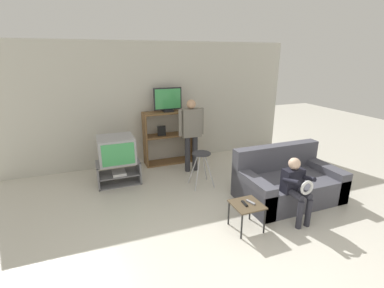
{
  "coord_description": "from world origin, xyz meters",
  "views": [
    {
      "loc": [
        -1.4,
        -1.97,
        2.32
      ],
      "look_at": [
        0.2,
        2.15,
        0.9
      ],
      "focal_mm": 26.0,
      "sensor_mm": 36.0,
      "label": 1
    }
  ],
  "objects_px": {
    "tv_stand": "(119,173)",
    "media_shelf": "(170,137)",
    "remote_control_black": "(245,203)",
    "snack_table": "(247,207)",
    "couch": "(287,183)",
    "remote_control_white": "(251,202)",
    "person_standing_adult": "(191,129)",
    "person_seated_child": "(296,185)",
    "television_main": "(116,149)",
    "television_flat": "(168,100)",
    "folding_stool": "(201,159)"
  },
  "relations": [
    {
      "from": "media_shelf",
      "to": "person_standing_adult",
      "type": "relative_size",
      "value": 0.78
    },
    {
      "from": "media_shelf",
      "to": "remote_control_white",
      "type": "bearing_deg",
      "value": -83.91
    },
    {
      "from": "media_shelf",
      "to": "couch",
      "type": "distance_m",
      "value": 2.67
    },
    {
      "from": "tv_stand",
      "to": "folding_stool",
      "type": "distance_m",
      "value": 1.58
    },
    {
      "from": "snack_table",
      "to": "television_main",
      "type": "bearing_deg",
      "value": 124.5
    },
    {
      "from": "media_shelf",
      "to": "television_flat",
      "type": "bearing_deg",
      "value": 160.06
    },
    {
      "from": "television_main",
      "to": "tv_stand",
      "type": "bearing_deg",
      "value": -64.48
    },
    {
      "from": "media_shelf",
      "to": "remote_control_black",
      "type": "xyz_separation_m",
      "value": [
        0.2,
        -2.8,
        -0.2
      ]
    },
    {
      "from": "snack_table",
      "to": "couch",
      "type": "relative_size",
      "value": 0.25
    },
    {
      "from": "television_flat",
      "to": "media_shelf",
      "type": "bearing_deg",
      "value": -19.94
    },
    {
      "from": "tv_stand",
      "to": "folding_stool",
      "type": "height_order",
      "value": "folding_stool"
    },
    {
      "from": "person_standing_adult",
      "to": "person_seated_child",
      "type": "distance_m",
      "value": 2.38
    },
    {
      "from": "television_main",
      "to": "television_flat",
      "type": "bearing_deg",
      "value": 29.63
    },
    {
      "from": "tv_stand",
      "to": "media_shelf",
      "type": "distance_m",
      "value": 1.45
    },
    {
      "from": "snack_table",
      "to": "remote_control_black",
      "type": "height_order",
      "value": "remote_control_black"
    },
    {
      "from": "folding_stool",
      "to": "snack_table",
      "type": "bearing_deg",
      "value": -87.96
    },
    {
      "from": "tv_stand",
      "to": "media_shelf",
      "type": "bearing_deg",
      "value": 29.31
    },
    {
      "from": "person_seated_child",
      "to": "couch",
      "type": "bearing_deg",
      "value": 59.56
    },
    {
      "from": "couch",
      "to": "television_main",
      "type": "bearing_deg",
      "value": 147.89
    },
    {
      "from": "person_seated_child",
      "to": "person_standing_adult",
      "type": "bearing_deg",
      "value": 108.47
    },
    {
      "from": "tv_stand",
      "to": "couch",
      "type": "height_order",
      "value": "couch"
    },
    {
      "from": "couch",
      "to": "person_standing_adult",
      "type": "height_order",
      "value": "person_standing_adult"
    },
    {
      "from": "tv_stand",
      "to": "person_seated_child",
      "type": "relative_size",
      "value": 0.84
    },
    {
      "from": "remote_control_white",
      "to": "person_seated_child",
      "type": "bearing_deg",
      "value": -20.71
    },
    {
      "from": "remote_control_black",
      "to": "snack_table",
      "type": "bearing_deg",
      "value": -7.98
    },
    {
      "from": "couch",
      "to": "remote_control_black",
      "type": "bearing_deg",
      "value": -155.8
    },
    {
      "from": "tv_stand",
      "to": "remote_control_white",
      "type": "height_order",
      "value": "tv_stand"
    },
    {
      "from": "television_flat",
      "to": "person_standing_adult",
      "type": "relative_size",
      "value": 0.41
    },
    {
      "from": "tv_stand",
      "to": "couch",
      "type": "relative_size",
      "value": 0.48
    },
    {
      "from": "tv_stand",
      "to": "television_flat",
      "type": "distance_m",
      "value": 1.83
    },
    {
      "from": "tv_stand",
      "to": "television_flat",
      "type": "bearing_deg",
      "value": 30.2
    },
    {
      "from": "person_standing_adult",
      "to": "tv_stand",
      "type": "bearing_deg",
      "value": -177.31
    },
    {
      "from": "remote_control_white",
      "to": "couch",
      "type": "distance_m",
      "value": 1.17
    },
    {
      "from": "couch",
      "to": "person_seated_child",
      "type": "height_order",
      "value": "person_seated_child"
    },
    {
      "from": "snack_table",
      "to": "remote_control_white",
      "type": "distance_m",
      "value": 0.09
    },
    {
      "from": "media_shelf",
      "to": "person_standing_adult",
      "type": "xyz_separation_m",
      "value": [
        0.27,
        -0.62,
        0.31
      ]
    },
    {
      "from": "remote_control_black",
      "to": "couch",
      "type": "height_order",
      "value": "couch"
    },
    {
      "from": "couch",
      "to": "snack_table",
      "type": "bearing_deg",
      "value": -154.76
    },
    {
      "from": "person_standing_adult",
      "to": "media_shelf",
      "type": "bearing_deg",
      "value": 113.34
    },
    {
      "from": "snack_table",
      "to": "remote_control_white",
      "type": "height_order",
      "value": "remote_control_white"
    },
    {
      "from": "television_main",
      "to": "person_standing_adult",
      "type": "bearing_deg",
      "value": 2.2
    },
    {
      "from": "remote_control_black",
      "to": "television_flat",
      "type": "bearing_deg",
      "value": 99.68
    },
    {
      "from": "television_main",
      "to": "snack_table",
      "type": "relative_size",
      "value": 1.59
    },
    {
      "from": "snack_table",
      "to": "remote_control_black",
      "type": "relative_size",
      "value": 2.79
    },
    {
      "from": "remote_control_white",
      "to": "person_seated_child",
      "type": "height_order",
      "value": "person_seated_child"
    },
    {
      "from": "television_main",
      "to": "snack_table",
      "type": "distance_m",
      "value": 2.61
    },
    {
      "from": "television_main",
      "to": "person_standing_adult",
      "type": "xyz_separation_m",
      "value": [
        1.5,
        0.06,
        0.23
      ]
    },
    {
      "from": "tv_stand",
      "to": "person_seated_child",
      "type": "height_order",
      "value": "person_seated_child"
    },
    {
      "from": "tv_stand",
      "to": "couch",
      "type": "xyz_separation_m",
      "value": [
        2.57,
        -1.6,
        0.06
      ]
    },
    {
      "from": "remote_control_white",
      "to": "couch",
      "type": "xyz_separation_m",
      "value": [
        1.04,
        0.51,
        -0.12
      ]
    }
  ]
}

